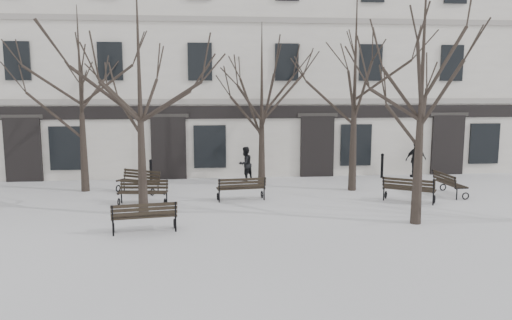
{
  "coord_description": "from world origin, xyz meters",
  "views": [
    {
      "loc": [
        -1.7,
        -15.31,
        4.2
      ],
      "look_at": [
        0.09,
        3.0,
        1.55
      ],
      "focal_mm": 35.0,
      "sensor_mm": 36.0,
      "label": 1
    }
  ],
  "objects": [
    {
      "name": "building",
      "position": [
        0.0,
        12.96,
        5.52
      ],
      "size": [
        40.4,
        10.2,
        11.4
      ],
      "color": "silver",
      "rests_on": "ground"
    },
    {
      "name": "pedestrian_b",
      "position": [
        -0.0,
        7.19,
        0.0
      ],
      "size": [
        0.96,
        0.95,
        1.56
      ],
      "primitive_type": "imported",
      "rotation": [
        0.0,
        0.0,
        3.87
      ],
      "color": "black",
      "rests_on": "ground"
    },
    {
      "name": "tree_4",
      "position": [
        -6.74,
        5.46,
        4.66
      ],
      "size": [
        5.21,
        5.21,
        7.45
      ],
      "color": "black",
      "rests_on": "ground"
    },
    {
      "name": "bollard_a",
      "position": [
        -4.21,
        6.72,
        0.59
      ],
      "size": [
        0.14,
        0.14,
        1.11
      ],
      "color": "black",
      "rests_on": "ground"
    },
    {
      "name": "tree_2",
      "position": [
        4.77,
        -0.66,
        5.09
      ],
      "size": [
        5.7,
        5.7,
        8.15
      ],
      "color": "black",
      "rests_on": "ground"
    },
    {
      "name": "tree_1",
      "position": [
        -3.85,
        1.14,
        4.78
      ],
      "size": [
        5.35,
        5.35,
        7.65
      ],
      "color": "black",
      "rests_on": "ground"
    },
    {
      "name": "ground",
      "position": [
        0.0,
        0.0,
        0.0
      ],
      "size": [
        100.0,
        100.0,
        0.0
      ],
      "primitive_type": "plane",
      "color": "silver",
      "rests_on": "ground"
    },
    {
      "name": "bench_5",
      "position": [
        7.76,
        3.23,
        0.5
      ],
      "size": [
        0.73,
        1.83,
        0.91
      ],
      "rotation": [
        0.0,
        0.0,
        1.61
      ],
      "color": "black",
      "rests_on": "ground"
    },
    {
      "name": "tree_6",
      "position": [
        4.26,
        4.57,
        5.23
      ],
      "size": [
        5.86,
        5.86,
        8.36
      ],
      "color": "black",
      "rests_on": "ground"
    },
    {
      "name": "bench_3",
      "position": [
        -4.51,
        4.94,
        0.5
      ],
      "size": [
        1.87,
        1.48,
        0.91
      ],
      "rotation": [
        0.0,
        0.0,
        -0.54
      ],
      "color": "black",
      "rests_on": "ground"
    },
    {
      "name": "bench_4",
      "position": [
        -0.46,
        3.08,
        0.5
      ],
      "size": [
        1.88,
        0.88,
        0.91
      ],
      "rotation": [
        0.0,
        0.0,
        3.27
      ],
      "color": "black",
      "rests_on": "ground"
    },
    {
      "name": "bollard_b",
      "position": [
        6.49,
        7.24,
        0.63
      ],
      "size": [
        0.15,
        0.15,
        1.17
      ],
      "color": "black",
      "rests_on": "ground"
    },
    {
      "name": "pedestrian_c",
      "position": [
        8.14,
        7.27,
        0.0
      ],
      "size": [
        1.02,
        0.45,
        1.71
      ],
      "primitive_type": "imported",
      "rotation": [
        0.0,
        0.0,
        3.17
      ],
      "color": "black",
      "rests_on": "ground"
    },
    {
      "name": "tree_5",
      "position": [
        0.66,
        6.3,
        4.37
      ],
      "size": [
        4.9,
        4.9,
        7.0
      ],
      "color": "black",
      "rests_on": "ground"
    },
    {
      "name": "bench_2",
      "position": [
        5.71,
        2.19,
        0.51
      ],
      "size": [
        1.92,
        1.55,
        0.94
      ],
      "rotation": [
        0.0,
        0.0,
        2.58
      ],
      "color": "black",
      "rests_on": "ground"
    },
    {
      "name": "bench_1",
      "position": [
        -3.57,
        -0.88,
        0.51
      ],
      "size": [
        1.95,
        0.97,
        0.95
      ],
      "rotation": [
        0.0,
        0.0,
        3.3
      ],
      "color": "black",
      "rests_on": "ground"
    },
    {
      "name": "bench_0",
      "position": [
        -4.07,
        2.82,
        0.48
      ],
      "size": [
        1.82,
        0.83,
        0.89
      ],
      "rotation": [
        0.0,
        0.0,
        -0.11
      ],
      "color": "black",
      "rests_on": "ground"
    }
  ]
}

